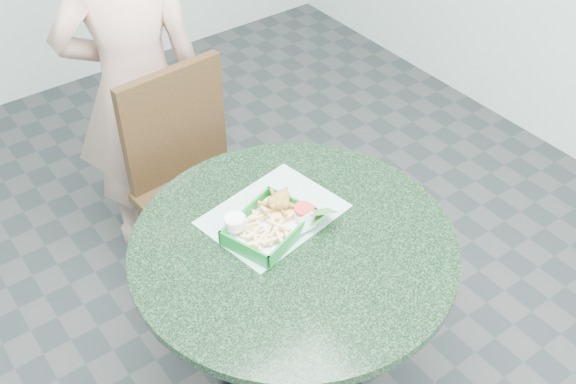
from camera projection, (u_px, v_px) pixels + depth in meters
cafe_table at (293, 285)px, 2.06m from camera, size 0.95×0.95×0.75m
dining_chair at (193, 174)px, 2.55m from camera, size 0.43×0.43×0.93m
diner_person at (136, 86)px, 2.57m from camera, size 0.64×0.51×1.54m
placemat at (273, 219)px, 2.03m from camera, size 0.44×0.36×0.00m
food_basket at (269, 234)px, 1.96m from camera, size 0.24×0.18×0.05m
crab_sandwich at (287, 211)px, 1.99m from camera, size 0.11×0.11×0.07m
fries_pile at (262, 230)px, 1.94m from camera, size 0.16×0.17×0.05m
sauce_ramekin at (237, 219)px, 1.96m from camera, size 0.06×0.06×0.04m
garnish_cup at (312, 227)px, 1.95m from camera, size 0.10×0.10×0.04m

